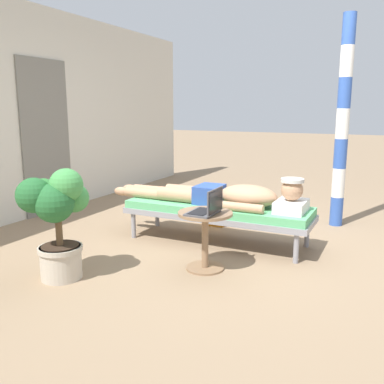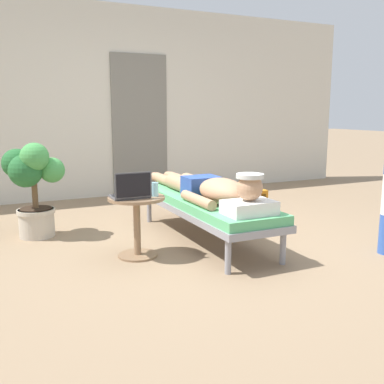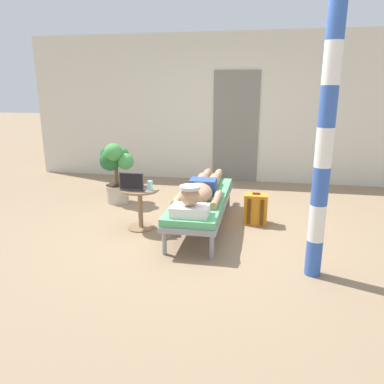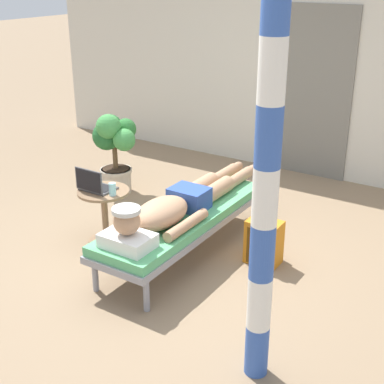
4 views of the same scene
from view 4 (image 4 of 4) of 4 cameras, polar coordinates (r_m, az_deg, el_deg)
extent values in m
plane|color=#8C7256|center=(4.93, -2.79, -6.93)|extent=(40.00, 40.00, 0.00)
cube|color=beige|center=(6.85, 11.87, 13.08)|extent=(7.60, 0.20, 2.70)
cube|color=slate|center=(6.74, 13.00, 9.97)|extent=(0.84, 0.03, 2.04)
cylinder|color=gray|center=(5.74, 1.91, -0.90)|extent=(0.05, 0.05, 0.28)
cylinder|color=gray|center=(5.52, 6.48, -2.04)|extent=(0.05, 0.05, 0.28)
cylinder|color=gray|center=(4.47, -10.10, -8.58)|extent=(0.05, 0.05, 0.28)
cylinder|color=gray|center=(4.18, -4.80, -10.65)|extent=(0.05, 0.05, 0.28)
cube|color=gray|center=(4.86, -0.90, -3.24)|extent=(0.61, 1.99, 0.06)
cube|color=#59B272|center=(4.83, -0.90, -2.49)|extent=(0.59, 1.95, 0.08)
cube|color=white|center=(4.23, -6.75, -5.05)|extent=(0.40, 0.28, 0.11)
sphere|color=tan|center=(4.16, -6.85, -3.10)|extent=(0.21, 0.21, 0.21)
cylinder|color=silver|center=(4.12, -6.91, -1.91)|extent=(0.22, 0.22, 0.03)
ellipsoid|color=tan|center=(4.52, -3.27, -2.22)|extent=(0.35, 0.60, 0.23)
cylinder|color=tan|center=(4.70, -5.07, -2.17)|extent=(0.09, 0.55, 0.09)
cylinder|color=tan|center=(4.47, -0.58, -3.45)|extent=(0.09, 0.55, 0.09)
cube|color=#2D4C9E|center=(4.85, -0.29, -0.65)|extent=(0.33, 0.26, 0.19)
cylinder|color=tan|center=(5.16, 0.97, 0.60)|extent=(0.15, 0.42, 0.15)
cylinder|color=tan|center=(5.52, 3.33, 1.82)|extent=(0.11, 0.44, 0.11)
ellipsoid|color=tan|center=(5.76, 4.76, 2.63)|extent=(0.09, 0.20, 0.10)
cylinder|color=tan|center=(5.08, 2.60, 0.22)|extent=(0.15, 0.42, 0.15)
cylinder|color=tan|center=(5.44, 4.89, 1.47)|extent=(0.11, 0.44, 0.11)
ellipsoid|color=tan|center=(5.69, 6.27, 2.30)|extent=(0.09, 0.20, 0.10)
cylinder|color=#8C6B4C|center=(5.28, -8.92, -4.99)|extent=(0.34, 0.34, 0.02)
cylinder|color=#8C6B4C|center=(5.17, -9.08, -2.54)|extent=(0.06, 0.06, 0.48)
cylinder|color=#8C6B4C|center=(5.07, -9.26, 0.04)|extent=(0.48, 0.48, 0.02)
cube|color=#4C4C51|center=(5.10, -9.78, 0.40)|extent=(0.31, 0.22, 0.02)
cube|color=black|center=(5.10, -9.71, 0.54)|extent=(0.27, 0.15, 0.00)
cube|color=#4C4C51|center=(4.98, -10.75, 1.17)|extent=(0.31, 0.01, 0.21)
cube|color=black|center=(4.97, -10.81, 1.15)|extent=(0.29, 0.00, 0.19)
cylinder|color=#99D8E5|center=(4.92, -8.33, 0.29)|extent=(0.06, 0.06, 0.12)
cube|color=orange|center=(4.81, 7.52, -5.20)|extent=(0.30, 0.20, 0.40)
cube|color=orange|center=(4.94, 8.09, -5.37)|extent=(0.23, 0.04, 0.18)
cube|color=#56330C|center=(4.75, 6.03, -5.50)|extent=(0.04, 0.02, 0.34)
cube|color=#56330C|center=(4.69, 7.84, -5.99)|extent=(0.04, 0.02, 0.34)
cube|color=#56330C|center=(4.72, 7.65, -2.92)|extent=(0.10, 0.02, 0.02)
cylinder|color=#BFB29E|center=(6.34, -7.91, 1.23)|extent=(0.34, 0.34, 0.28)
cylinder|color=#BFB29E|center=(6.30, -7.97, 2.24)|extent=(0.37, 0.37, 0.04)
cylinder|color=#332319|center=(6.29, -7.98, 2.45)|extent=(0.31, 0.31, 0.01)
cylinder|color=brown|center=(6.24, -8.07, 3.97)|extent=(0.06, 0.06, 0.36)
sphere|color=#429347|center=(6.05, -7.11, 5.43)|extent=(0.25, 0.25, 0.25)
sphere|color=#2D7233|center=(6.27, -6.97, 6.56)|extent=(0.24, 0.24, 0.24)
sphere|color=#23602D|center=(6.32, -8.56, 6.76)|extent=(0.29, 0.29, 0.29)
sphere|color=#23602D|center=(6.19, -8.92, 5.82)|extent=(0.32, 0.32, 0.32)
sphere|color=#429347|center=(6.06, -8.76, 6.79)|extent=(0.27, 0.27, 0.27)
cylinder|color=#3359B2|center=(3.63, 6.78, -16.01)|extent=(0.15, 0.15, 0.35)
cylinder|color=white|center=(3.42, 7.05, -11.40)|extent=(0.15, 0.15, 0.35)
cylinder|color=#3359B2|center=(3.24, 7.35, -6.23)|extent=(0.15, 0.15, 0.35)
cylinder|color=white|center=(3.08, 7.67, -0.50)|extent=(0.15, 0.15, 0.35)
cylinder|color=#3359B2|center=(2.97, 8.02, 5.75)|extent=(0.15, 0.15, 0.35)
cylinder|color=white|center=(2.88, 8.40, 12.44)|extent=(0.15, 0.15, 0.35)
camera|label=1|loc=(6.81, -40.06, 8.85)|focal=39.37mm
camera|label=2|loc=(4.47, -55.11, -2.86)|focal=41.43mm
camera|label=3|loc=(2.01, -75.44, -15.80)|focal=34.75mm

